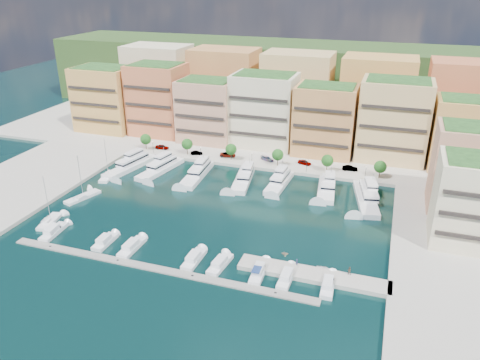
{
  "coord_description": "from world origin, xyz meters",
  "views": [
    {
      "loc": [
        41.48,
        -104.04,
        58.54
      ],
      "look_at": [
        3.77,
        7.94,
        6.0
      ],
      "focal_mm": 35.0,
      "sensor_mm": 36.0,
      "label": 1
    }
  ],
  "objects_px": {
    "sailboat_0": "(50,222)",
    "lamppost_3": "(307,164)",
    "tree_2": "(231,149)",
    "cruiser_8": "(287,277)",
    "yacht_6": "(366,196)",
    "person_0": "(297,262)",
    "tender_1": "(285,253)",
    "car_2": "(228,155)",
    "cruiser_5": "(194,259)",
    "car_1": "(197,153)",
    "car_3": "(267,159)",
    "cruiser_7": "(259,272)",
    "lamppost_2": "(252,157)",
    "car_5": "(350,168)",
    "person_1": "(349,271)",
    "lamppost_1": "(201,151)",
    "yacht_3": "(244,178)",
    "cruiser_6": "(220,264)",
    "tree_3": "(278,155)",
    "lamppost_4": "(366,171)",
    "yacht_4": "(280,181)",
    "yacht_5": "(327,187)",
    "lamppost_0": "(153,145)",
    "car_4": "(304,162)",
    "tree_1": "(187,144)",
    "cruiser_9": "(328,285)",
    "tender_2": "(324,269)",
    "cruiser_2": "(105,242)",
    "cruiser_3": "(132,247)",
    "yacht_0": "(132,164)",
    "tree_5": "(380,167)",
    "car_0": "(162,147)",
    "cruiser_0": "(54,232)",
    "tree_0": "(146,139)",
    "sailboat_2": "(107,177)",
    "yacht_2": "(198,172)"
  },
  "relations": [
    {
      "from": "yacht_4",
      "to": "cruiser_7",
      "type": "xyz_separation_m",
      "value": [
        7.09,
        -45.8,
        -0.52
      ]
    },
    {
      "from": "lamppost_4",
      "to": "lamppost_0",
      "type": "bearing_deg",
      "value": 180.0
    },
    {
      "from": "car_0",
      "to": "lamppost_2",
      "type": "bearing_deg",
      "value": -99.65
    },
    {
      "from": "lamppost_4",
      "to": "yacht_6",
      "type": "bearing_deg",
      "value": -83.22
    },
    {
      "from": "cruiser_6",
      "to": "cruiser_9",
      "type": "height_order",
      "value": "same"
    },
    {
      "from": "car_2",
      "to": "cruiser_0",
      "type": "bearing_deg",
      "value": 146.81
    },
    {
      "from": "sailboat_2",
      "to": "car_3",
      "type": "height_order",
      "value": "sailboat_2"
    },
    {
      "from": "car_2",
      "to": "lamppost_2",
      "type": "bearing_deg",
      "value": -127.06
    },
    {
      "from": "lamppost_3",
      "to": "cruiser_8",
      "type": "distance_m",
      "value": 56.32
    },
    {
      "from": "tender_1",
      "to": "car_2",
      "type": "distance_m",
      "value": 60.98
    },
    {
      "from": "sailboat_0",
      "to": "yacht_4",
      "type": "bearing_deg",
      "value": 39.85
    },
    {
      "from": "lamppost_1",
      "to": "cruiser_2",
      "type": "height_order",
      "value": "lamppost_1"
    },
    {
      "from": "yacht_6",
      "to": "car_0",
      "type": "relative_size",
      "value": 4.68
    },
    {
      "from": "tree_3",
      "to": "lamppost_4",
      "type": "bearing_deg",
      "value": -4.7
    },
    {
      "from": "lamppost_3",
      "to": "car_4",
      "type": "bearing_deg",
      "value": 106.78
    },
    {
      "from": "car_2",
      "to": "yacht_5",
      "type": "bearing_deg",
      "value": -124.13
    },
    {
      "from": "yacht_0",
      "to": "car_3",
      "type": "xyz_separation_m",
      "value": [
        40.91,
        17.81,
        0.46
      ]
    },
    {
      "from": "lamppost_2",
      "to": "person_0",
      "type": "height_order",
      "value": "lamppost_2"
    },
    {
      "from": "cruiser_2",
      "to": "lamppost_1",
      "type": "bearing_deg",
      "value": 89.1
    },
    {
      "from": "yacht_6",
      "to": "person_0",
      "type": "distance_m",
      "value": 40.85
    },
    {
      "from": "tree_0",
      "to": "cruiser_9",
      "type": "distance_m",
      "value": 93.83
    },
    {
      "from": "car_3",
      "to": "cruiser_3",
      "type": "bearing_deg",
      "value": -172.38
    },
    {
      "from": "tree_2",
      "to": "cruiser_8",
      "type": "height_order",
      "value": "tree_2"
    },
    {
      "from": "lamppost_0",
      "to": "cruiser_7",
      "type": "xyz_separation_m",
      "value": [
        54.96,
        -55.82,
        -3.26
      ]
    },
    {
      "from": "tree_5",
      "to": "person_1",
      "type": "xyz_separation_m",
      "value": [
        -2.86,
        -53.5,
        -2.83
      ]
    },
    {
      "from": "yacht_3",
      "to": "cruiser_6",
      "type": "bearing_deg",
      "value": -78.34
    },
    {
      "from": "tree_0",
      "to": "yacht_5",
      "type": "bearing_deg",
      "value": -10.5
    },
    {
      "from": "lamppost_1",
      "to": "car_4",
      "type": "height_order",
      "value": "lamppost_1"
    },
    {
      "from": "sailboat_0",
      "to": "lamppost_3",
      "type": "bearing_deg",
      "value": 42.69
    },
    {
      "from": "sailboat_0",
      "to": "lamppost_1",
      "type": "bearing_deg",
      "value": 68.83
    },
    {
      "from": "cruiser_7",
      "to": "lamppost_2",
      "type": "bearing_deg",
      "value": 108.76
    },
    {
      "from": "tree_2",
      "to": "cruiser_9",
      "type": "relative_size",
      "value": 0.65
    },
    {
      "from": "tree_1",
      "to": "cruiser_8",
      "type": "relative_size",
      "value": 0.65
    },
    {
      "from": "tree_0",
      "to": "yacht_3",
      "type": "height_order",
      "value": "tree_0"
    },
    {
      "from": "tree_5",
      "to": "yacht_2",
      "type": "bearing_deg",
      "value": -165.53
    },
    {
      "from": "cruiser_3",
      "to": "yacht_4",
      "type": "bearing_deg",
      "value": 62.81
    },
    {
      "from": "cruiser_5",
      "to": "car_1",
      "type": "height_order",
      "value": "car_1"
    },
    {
      "from": "car_5",
      "to": "tender_2",
      "type": "bearing_deg",
      "value": 175.15
    },
    {
      "from": "cruiser_2",
      "to": "cruiser_3",
      "type": "relative_size",
      "value": 0.85
    },
    {
      "from": "person_1",
      "to": "car_0",
      "type": "bearing_deg",
      "value": -38.98
    },
    {
      "from": "yacht_6",
      "to": "yacht_5",
      "type": "bearing_deg",
      "value": 168.57
    },
    {
      "from": "cruiser_7",
      "to": "yacht_5",
      "type": "bearing_deg",
      "value": 81.23
    },
    {
      "from": "lamppost_3",
      "to": "cruiser_9",
      "type": "height_order",
      "value": "lamppost_3"
    },
    {
      "from": "tree_3",
      "to": "lamppost_0",
      "type": "distance_m",
      "value": 44.07
    },
    {
      "from": "lamppost_1",
      "to": "car_1",
      "type": "height_order",
      "value": "lamppost_1"
    },
    {
      "from": "car_2",
      "to": "car_3",
      "type": "height_order",
      "value": "car_2"
    },
    {
      "from": "lamppost_3",
      "to": "car_2",
      "type": "height_order",
      "value": "lamppost_3"
    },
    {
      "from": "yacht_5",
      "to": "person_0",
      "type": "xyz_separation_m",
      "value": [
        0.11,
        -41.56,
        0.6
      ]
    },
    {
      "from": "car_5",
      "to": "person_1",
      "type": "xyz_separation_m",
      "value": [
        6.31,
        -56.8,
        0.11
      ]
    },
    {
      "from": "yacht_0",
      "to": "car_5",
      "type": "bearing_deg",
      "value": 14.69
    }
  ]
}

